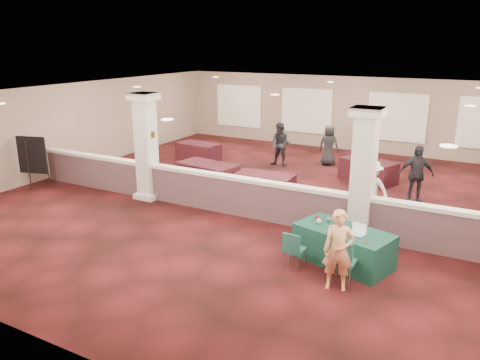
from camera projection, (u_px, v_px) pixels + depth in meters
The scene contains 31 objects.
ground at pixel (273, 201), 14.11m from camera, with size 16.00×16.00×0.00m, color #4A1215.
wall_back at pixel (350, 114), 20.39m from camera, with size 16.00×0.04×3.20m, color #8A725F.
wall_front at pixel (49, 255), 6.91m from camera, with size 16.00×0.04×3.20m, color #8A725F.
wall_left at pixel (77, 127), 17.31m from camera, with size 0.04×16.00×3.20m, color #8A725F.
ceiling at pixel (275, 94), 13.20m from camera, with size 16.00×16.00×0.02m, color silver.
partition_wall at pixel (250, 197), 12.68m from camera, with size 15.60×0.28×1.10m.
column_left at pixel (146, 146), 13.98m from camera, with size 0.72×0.72×3.20m.
column_right at pixel (363, 174), 11.00m from camera, with size 0.72×0.72×3.20m.
sconce_left at pixel (138, 133), 14.00m from camera, with size 0.12×0.12×0.18m.
sconce_right at pixel (153, 135), 13.75m from camera, with size 0.12×0.12×0.18m.
near_table at pixel (343, 246), 10.08m from camera, with size 2.03×1.01×0.78m, color #0F372F.
conf_chair_main at pixel (343, 259), 9.14m from camera, with size 0.48×0.48×0.93m.
conf_chair_side at pixel (293, 247), 9.79m from camera, with size 0.43×0.43×0.82m.
easel_board at pixel (32, 156), 15.08m from camera, with size 0.99×0.59×1.72m.
woman at pixel (338, 250), 8.91m from camera, with size 0.58×0.39×1.61m, color #FAA06C.
far_table_front_left at pixel (208, 175), 15.39m from camera, with size 1.96×0.98×0.80m, color black.
far_table_front_center at pixel (265, 185), 14.45m from camera, with size 1.78×0.89×0.72m, color black.
far_table_back_left at pixel (198, 152), 18.88m from camera, with size 1.74×0.87×0.70m, color black.
far_table_back_center at pixel (368, 171), 16.01m from camera, with size 1.86×0.93×0.75m, color black.
attendee_a at pixel (280, 145), 17.88m from camera, with size 0.80×0.45×1.67m, color black.
attendee_b at pixel (371, 189), 12.56m from camera, with size 1.04×0.47×1.62m, color silver.
attendee_c at pixel (416, 174), 13.77m from camera, with size 1.02×0.49×1.75m, color black.
attendee_d at pixel (329, 145), 18.06m from camera, with size 0.78×0.42×1.58m, color black.
laptop_base at pixel (356, 234), 9.71m from camera, with size 0.35×0.25×0.02m, color silver.
laptop_screen at pixel (360, 227), 9.76m from camera, with size 0.35×0.01×0.23m, color silver.
screen_glow at pixel (359, 227), 9.76m from camera, with size 0.32×0.00×0.20m, color #B0BDD4.
knitting at pixel (339, 233), 9.74m from camera, with size 0.43×0.32×0.03m, color #B9671D.
yarn_cream at pixel (319, 221), 10.27m from camera, with size 0.12×0.12×0.12m, color #F0E8C6.
yarn_red at pixel (317, 218), 10.49m from camera, with size 0.11×0.11×0.11m, color maroon.
yarn_grey at pixel (329, 220), 10.36m from camera, with size 0.11×0.11×0.11m, color #4E4D52.
scissors at pixel (366, 243), 9.29m from camera, with size 0.13×0.03×0.01m, color red.
Camera 1 is at (5.50, -12.20, 4.62)m, focal length 35.00 mm.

